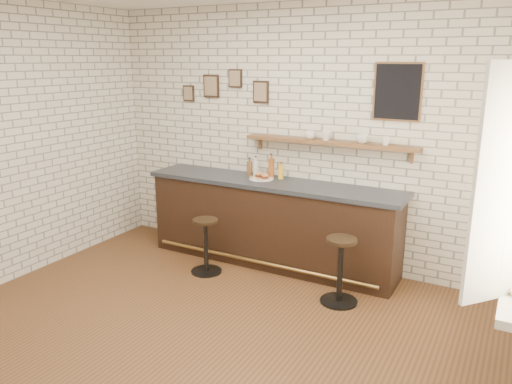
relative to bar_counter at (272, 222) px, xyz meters
The scene contains 17 objects.
ground 1.78m from the bar_counter, 83.22° to the right, with size 5.00×5.00×0.00m, color brown.
bar_counter is the anchor object (origin of this frame).
sandwich_plate 0.53m from the bar_counter, behind, with size 0.28×0.28×0.01m, color white.
ciabatta_sandwich 0.57m from the bar_counter, behind, with size 0.21×0.16×0.06m.
potato_chips 0.55m from the bar_counter, behind, with size 0.27×0.18×0.00m.
bitters_bottle_brown 0.72m from the bar_counter, 157.93° to the left, with size 0.07×0.07×0.21m.
bitters_bottle_white 0.69m from the bar_counter, 152.52° to the left, with size 0.06×0.06×0.24m.
bitters_bottle_amber 0.65m from the bar_counter, 119.57° to the left, with size 0.07×0.07×0.29m.
condiment_bottle_yellow 0.61m from the bar_counter, 75.36° to the left, with size 0.06×0.06×0.20m.
bar_stool_left 0.83m from the bar_counter, 130.51° to the right, with size 0.35×0.35×0.64m.
bar_stool_right 1.22m from the bar_counter, 28.64° to the right, with size 0.38×0.38×0.68m.
wall_shelf 1.16m from the bar_counter, 18.61° to the left, with size 2.00×0.18×0.18m.
shelf_cup_a 1.12m from the bar_counter, 28.00° to the left, with size 0.12×0.12×0.09m, color white.
shelf_cup_b 1.21m from the bar_counter, 19.32° to the left, with size 0.11×0.11×0.10m, color white.
shelf_cup_c 1.44m from the bar_counter, 11.58° to the left, with size 0.12×0.12×0.10m, color white.
shelf_cup_d 1.62m from the bar_counter, ahead, with size 0.09×0.09×0.09m, color white.
back_wall_decor 1.62m from the bar_counter, 33.26° to the left, with size 2.96×0.02×0.56m.
Camera 1 is at (2.33, -3.30, 2.39)m, focal length 35.00 mm.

